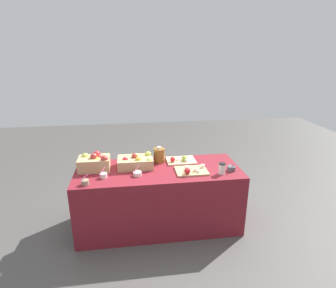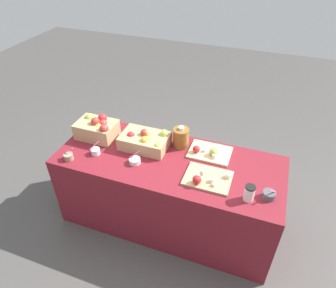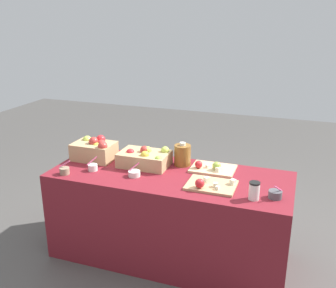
{
  "view_description": "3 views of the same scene",
  "coord_description": "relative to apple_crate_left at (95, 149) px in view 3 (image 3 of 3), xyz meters",
  "views": [
    {
      "loc": [
        -0.3,
        -2.92,
        2.06
      ],
      "look_at": [
        0.12,
        0.06,
        1.02
      ],
      "focal_mm": 29.62,
      "sensor_mm": 36.0,
      "label": 1
    },
    {
      "loc": [
        0.66,
        -1.83,
        2.37
      ],
      "look_at": [
        -0.0,
        -0.01,
        0.91
      ],
      "focal_mm": 32.43,
      "sensor_mm": 36.0,
      "label": 2
    },
    {
      "loc": [
        0.93,
        -2.65,
        1.94
      ],
      "look_at": [
        -0.0,
        -0.04,
        1.0
      ],
      "focal_mm": 41.16,
      "sensor_mm": 36.0,
      "label": 3
    }
  ],
  "objects": [
    {
      "name": "ground_plane",
      "position": [
        0.72,
        -0.09,
        -0.83
      ],
      "size": [
        10.0,
        10.0,
        0.0
      ],
      "primitive_type": "plane",
      "color": "#474442"
    },
    {
      "name": "table",
      "position": [
        0.72,
        -0.09,
        -0.46
      ],
      "size": [
        1.9,
        0.76,
        0.74
      ],
      "primitive_type": "cube",
      "color": "maroon",
      "rests_on": "ground_plane"
    },
    {
      "name": "apple_crate_left",
      "position": [
        0.0,
        0.0,
        0.0
      ],
      "size": [
        0.35,
        0.25,
        0.2
      ],
      "color": "tan",
      "rests_on": "table"
    },
    {
      "name": "apple_crate_middle",
      "position": [
        0.47,
        0.01,
        -0.02
      ],
      "size": [
        0.41,
        0.27,
        0.17
      ],
      "color": "tan",
      "rests_on": "table"
    },
    {
      "name": "cutting_board_front",
      "position": [
        1.08,
        -0.22,
        -0.07
      ],
      "size": [
        0.36,
        0.27,
        0.09
      ],
      "color": "tan",
      "rests_on": "table"
    },
    {
      "name": "cutting_board_back",
      "position": [
        1.02,
        0.1,
        -0.07
      ],
      "size": [
        0.35,
        0.26,
        0.09
      ],
      "color": "#D1B284",
      "rests_on": "table"
    },
    {
      "name": "sample_bowl_near",
      "position": [
        -0.06,
        -0.37,
        -0.06
      ],
      "size": [
        0.09,
        0.08,
        0.11
      ],
      "color": "gray",
      "rests_on": "table"
    },
    {
      "name": "sample_bowl_mid",
      "position": [
        1.55,
        -0.25,
        -0.06
      ],
      "size": [
        0.09,
        0.1,
        0.11
      ],
      "color": "#4C4C51",
      "rests_on": "table"
    },
    {
      "name": "sample_bowl_far",
      "position": [
        0.11,
        -0.24,
        -0.06
      ],
      "size": [
        0.08,
        0.08,
        0.11
      ],
      "color": "silver",
      "rests_on": "table"
    },
    {
      "name": "sample_bowl_extra",
      "position": [
        0.48,
        -0.23,
        -0.07
      ],
      "size": [
        0.1,
        0.09,
        0.11
      ],
      "color": "silver",
      "rests_on": "table"
    },
    {
      "name": "cider_jug",
      "position": [
        0.76,
        0.12,
        -0.0
      ],
      "size": [
        0.14,
        0.14,
        0.2
      ],
      "color": "brown",
      "rests_on": "table"
    },
    {
      "name": "coffee_cup",
      "position": [
        1.41,
        -0.32,
        -0.03
      ],
      "size": [
        0.07,
        0.07,
        0.13
      ],
      "color": "silver",
      "rests_on": "table"
    }
  ]
}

